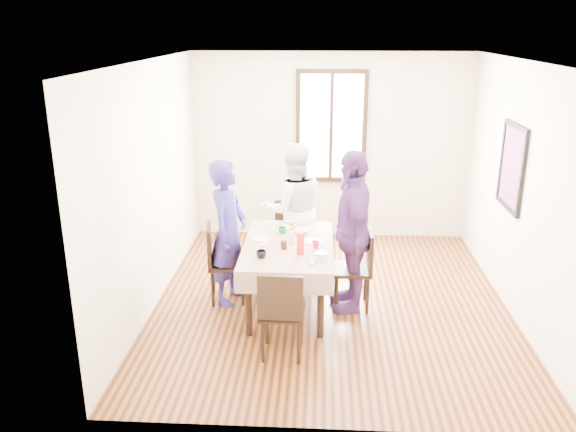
% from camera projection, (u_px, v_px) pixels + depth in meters
% --- Properties ---
extents(ground, '(4.50, 4.50, 0.00)m').
position_uv_depth(ground, '(330.00, 301.00, 6.73)').
color(ground, '#321B0C').
rests_on(ground, ground).
extents(back_wall, '(4.00, 0.00, 4.00)m').
position_uv_depth(back_wall, '(331.00, 147.00, 8.43)').
color(back_wall, beige).
rests_on(back_wall, ground).
extents(right_wall, '(0.00, 4.50, 4.50)m').
position_uv_depth(right_wall, '(520.00, 192.00, 6.19)').
color(right_wall, beige).
rests_on(right_wall, ground).
extents(window_frame, '(1.02, 0.06, 1.62)m').
position_uv_depth(window_frame, '(331.00, 127.00, 8.32)').
color(window_frame, black).
rests_on(window_frame, back_wall).
extents(window_pane, '(0.90, 0.02, 1.50)m').
position_uv_depth(window_pane, '(331.00, 127.00, 8.33)').
color(window_pane, white).
rests_on(window_pane, back_wall).
extents(art_poster, '(0.04, 0.76, 0.96)m').
position_uv_depth(art_poster, '(512.00, 167.00, 6.41)').
color(art_poster, red).
rests_on(art_poster, right_wall).
extents(dining_table, '(0.85, 1.45, 0.75)m').
position_uv_depth(dining_table, '(288.00, 276.00, 6.48)').
color(dining_table, black).
rests_on(dining_table, ground).
extents(tablecloth, '(0.97, 1.57, 0.01)m').
position_uv_depth(tablecloth, '(288.00, 244.00, 6.36)').
color(tablecloth, '#521107').
rests_on(tablecloth, dining_table).
extents(chair_left, '(0.48, 0.48, 0.91)m').
position_uv_depth(chair_left, '(227.00, 263.00, 6.62)').
color(chair_left, black).
rests_on(chair_left, ground).
extents(chair_right, '(0.42, 0.42, 0.91)m').
position_uv_depth(chair_right, '(352.00, 269.00, 6.46)').
color(chair_right, black).
rests_on(chair_right, ground).
extents(chair_far, '(0.48, 0.48, 0.91)m').
position_uv_depth(chair_far, '(293.00, 238.00, 7.40)').
color(chair_far, black).
rests_on(chair_far, ground).
extents(chair_near, '(0.43, 0.43, 0.91)m').
position_uv_depth(chair_near, '(282.00, 311.00, 5.51)').
color(chair_near, black).
rests_on(chair_near, ground).
extents(person_left, '(0.53, 0.68, 1.66)m').
position_uv_depth(person_left, '(228.00, 232.00, 6.50)').
color(person_left, navy).
rests_on(person_left, ground).
extents(person_far, '(0.96, 0.83, 1.69)m').
position_uv_depth(person_far, '(293.00, 209.00, 7.25)').
color(person_far, white).
rests_on(person_far, ground).
extents(person_right, '(0.53, 1.10, 1.81)m').
position_uv_depth(person_right, '(352.00, 231.00, 6.32)').
color(person_right, '#532D6D').
rests_on(person_right, ground).
extents(mug_black, '(0.11, 0.11, 0.08)m').
position_uv_depth(mug_black, '(261.00, 254.00, 5.96)').
color(mug_black, black).
rests_on(mug_black, tablecloth).
extents(mug_flag, '(0.11, 0.11, 0.08)m').
position_uv_depth(mug_flag, '(316.00, 244.00, 6.23)').
color(mug_flag, red).
rests_on(mug_flag, tablecloth).
extents(mug_green, '(0.12, 0.12, 0.07)m').
position_uv_depth(mug_green, '(282.00, 230.00, 6.67)').
color(mug_green, '#0C7226').
rests_on(mug_green, tablecloth).
extents(serving_bowl, '(0.22, 0.22, 0.05)m').
position_uv_depth(serving_bowl, '(301.00, 231.00, 6.69)').
color(serving_bowl, white).
rests_on(serving_bowl, tablecloth).
extents(juice_carton, '(0.08, 0.08, 0.24)m').
position_uv_depth(juice_carton, '(300.00, 244.00, 6.03)').
color(juice_carton, red).
rests_on(juice_carton, tablecloth).
extents(butter_tub, '(0.11, 0.11, 0.05)m').
position_uv_depth(butter_tub, '(321.00, 256.00, 5.94)').
color(butter_tub, white).
rests_on(butter_tub, tablecloth).
extents(jam_jar, '(0.06, 0.06, 0.09)m').
position_uv_depth(jam_jar, '(284.00, 245.00, 6.20)').
color(jam_jar, black).
rests_on(jam_jar, tablecloth).
extents(drinking_glass, '(0.06, 0.06, 0.09)m').
position_uv_depth(drinking_glass, '(263.00, 248.00, 6.13)').
color(drinking_glass, silver).
rests_on(drinking_glass, tablecloth).
extents(smartphone, '(0.07, 0.13, 0.01)m').
position_uv_depth(smartphone, '(312.00, 262.00, 5.85)').
color(smartphone, black).
rests_on(smartphone, tablecloth).
extents(flower_vase, '(0.06, 0.06, 0.13)m').
position_uv_depth(flower_vase, '(292.00, 237.00, 6.37)').
color(flower_vase, silver).
rests_on(flower_vase, tablecloth).
extents(plate_left, '(0.20, 0.20, 0.01)m').
position_uv_depth(plate_left, '(262.00, 239.00, 6.48)').
color(plate_left, white).
rests_on(plate_left, tablecloth).
extents(plate_right, '(0.20, 0.20, 0.01)m').
position_uv_depth(plate_right, '(312.00, 241.00, 6.41)').
color(plate_right, white).
rests_on(plate_right, tablecloth).
extents(plate_far, '(0.20, 0.20, 0.01)m').
position_uv_depth(plate_far, '(289.00, 226.00, 6.89)').
color(plate_far, white).
rests_on(plate_far, tablecloth).
extents(butter_lid, '(0.12, 0.12, 0.01)m').
position_uv_depth(butter_lid, '(321.00, 253.00, 5.93)').
color(butter_lid, blue).
rests_on(butter_lid, butter_tub).
extents(flower_bunch, '(0.09, 0.09, 0.10)m').
position_uv_depth(flower_bunch, '(292.00, 227.00, 6.34)').
color(flower_bunch, yellow).
rests_on(flower_bunch, flower_vase).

